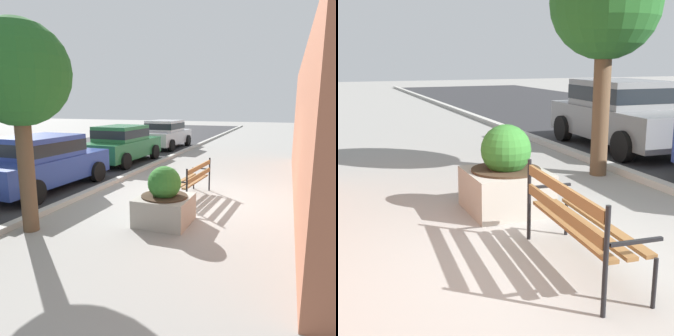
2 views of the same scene
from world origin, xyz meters
TOP-DOWN VIEW (x-y plane):
  - ground_plane at (0.00, 0.00)m, footprint 80.00×80.00m
  - park_bench at (0.06, 0.12)m, footprint 1.83×0.66m
  - concrete_planter at (-1.92, 0.17)m, footprint 1.06×1.06m
  - street_tree_near_bench at (-3.19, 2.47)m, footprint 1.89×1.89m
  - parked_car_grey at (-5.27, 4.38)m, footprint 4.15×2.02m

SIDE VIEW (x-z plane):
  - ground_plane at x=0.00m, z-range 0.00..0.00m
  - concrete_planter at x=-1.92m, z-range -0.12..1.07m
  - park_bench at x=0.06m, z-range 0.07..1.02m
  - parked_car_grey at x=-5.27m, z-range 0.06..1.62m
  - street_tree_near_bench at x=-3.19m, z-range 0.95..4.85m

